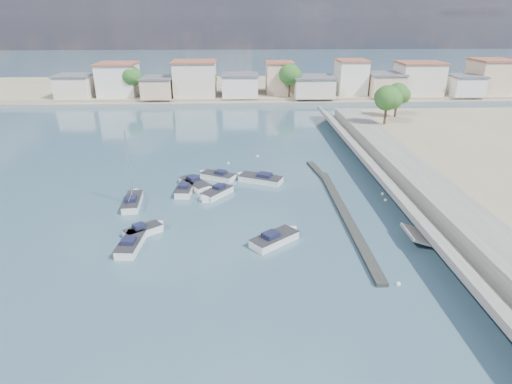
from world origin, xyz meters
TOP-DOWN VIEW (x-y plane):
  - ground at (0.00, 40.00)m, footprint 400.00×400.00m
  - seawall_walkway at (18.50, 13.00)m, footprint 5.00×90.00m
  - breakwater at (6.90, 12.69)m, footprint 2.00×31.02m
  - far_shore_land at (0.00, 92.00)m, footprint 160.00×40.00m
  - far_shore_quay at (0.00, 71.00)m, footprint 160.00×2.50m
  - far_town at (10.71, 76.92)m, footprint 113.01×12.80m
  - shore_trees at (8.34, 68.11)m, footprint 74.56×38.32m
  - motorboat_a at (-14.62, 4.38)m, footprint 2.13×5.08m
  - motorboat_b at (-13.88, 6.91)m, footprint 3.81×3.45m
  - motorboat_c at (-1.90, 20.81)m, footprint 6.10×4.32m
  - motorboat_d at (-7.29, 16.12)m, footprint 4.02×4.47m
  - motorboat_e at (-11.06, 17.79)m, footprint 2.13×5.02m
  - motorboat_f at (-7.46, 22.04)m, footprint 4.89×3.74m
  - motorboat_g at (-9.85, 18.99)m, footprint 4.52×5.29m
  - motorboat_h at (-0.92, 4.74)m, footprint 5.00×4.58m
  - sailboat at (-16.69, 14.21)m, footprint 2.17×5.81m
  - mooring_buoys at (5.57, 14.62)m, footprint 19.38×34.43m

SIDE VIEW (x-z plane):
  - ground at x=0.00m, z-range 0.00..0.00m
  - mooring_buoys at x=5.57m, z-range -0.14..0.24m
  - breakwater at x=6.90m, z-range 0.00..0.35m
  - motorboat_d at x=-7.29m, z-range -0.36..1.12m
  - motorboat_b at x=-13.88m, z-range -0.36..1.12m
  - motorboat_f at x=-7.46m, z-range -0.36..1.12m
  - motorboat_e at x=-11.06m, z-range -0.36..1.12m
  - motorboat_h at x=-0.92m, z-range -0.36..1.12m
  - motorboat_a at x=-14.62m, z-range -0.36..1.12m
  - motorboat_c at x=-1.90m, z-range -0.36..1.12m
  - motorboat_g at x=-9.85m, z-range -0.36..1.12m
  - far_shore_quay at x=0.00m, z-range 0.00..0.80m
  - sailboat at x=-16.69m, z-range -4.08..4.92m
  - far_shore_land at x=0.00m, z-range 0.00..1.40m
  - seawall_walkway at x=18.50m, z-range 0.00..1.80m
  - far_town at x=10.71m, z-range 0.76..9.11m
  - shore_trees at x=8.34m, z-range 2.26..10.18m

